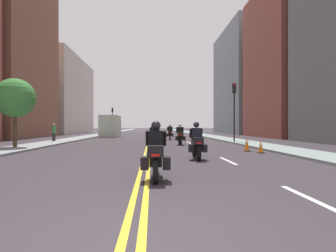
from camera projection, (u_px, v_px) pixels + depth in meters
The scene contains 24 objects.
ground_plane at pixel (151, 134), 51.06m from camera, with size 264.00×264.00×0.00m, color #302A30.
sidewalk_left at pixel (108, 133), 50.61m from camera, with size 2.44×144.00×0.12m, color gray.
sidewalk_right at pixel (193, 133), 51.51m from camera, with size 2.44×144.00×0.12m, color gray.
centreline_yellow_inner at pixel (150, 134), 51.06m from camera, with size 0.12×132.00×0.01m, color yellow.
centreline_yellow_outer at pixel (152, 134), 51.07m from camera, with size 0.12×132.00×0.01m, color yellow.
lane_dashes_white at pixel (179, 138), 32.28m from camera, with size 0.14×56.40×0.01m.
building_left_1 at pixel (10, 41), 33.95m from camera, with size 7.25×13.82×23.80m.
building_right_1 at pixel (294, 63), 35.13m from camera, with size 9.31×12.24×18.98m.
building_left_2 at pixel (59, 96), 54.23m from camera, with size 8.81×21.70×14.66m.
building_right_2 at pixel (240, 82), 51.99m from camera, with size 6.14×17.77×19.52m.
motorcycle_0 at pixel (156, 155), 7.44m from camera, with size 0.77×2.14×1.57m.
motorcycle_1 at pixel (197, 144), 11.92m from camera, with size 0.78×2.25×1.62m.
motorcycle_2 at pixel (154, 139), 16.00m from camera, with size 0.78×2.31×1.60m.
motorcycle_3 at pixel (180, 136), 20.91m from camera, with size 0.77×2.15×1.62m.
motorcycle_4 at pixel (154, 134), 25.09m from camera, with size 0.76×2.22×1.61m.
motorcycle_5 at pixel (170, 133), 28.91m from camera, with size 0.78×2.12×1.65m.
motorcycle_6 at pixel (154, 132), 33.25m from camera, with size 0.78×2.26×1.58m.
traffic_cone_1 at pixel (261, 147), 14.56m from camera, with size 0.33×0.33×0.67m.
traffic_cone_2 at pixel (247, 144), 15.50m from camera, with size 0.34×0.34×0.80m.
traffic_light_near at pixel (234, 102), 23.05m from camera, with size 0.28×0.38×5.00m.
traffic_light_far at pixel (112, 116), 50.70m from camera, with size 0.28×0.38×4.77m.
pedestrian_1 at pixel (54, 132), 24.29m from camera, with size 0.39×0.42×1.67m.
street_tree_0 at pixel (15, 98), 17.21m from camera, with size 2.43×2.43×4.40m.
parked_truck at pixel (111, 127), 37.00m from camera, with size 2.20×6.50×2.80m.
Camera 1 is at (0.25, -3.16, 1.44)m, focal length 29.44 mm.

